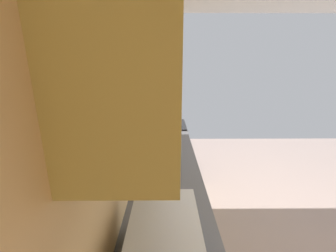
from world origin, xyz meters
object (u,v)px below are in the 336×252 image
oven_range (168,148)px  bowl (171,135)px  microwave (165,241)px  kettle (171,138)px

oven_range → bowl: oven_range is taller
microwave → bowl: microwave is taller
microwave → kettle: (1.75, -0.07, -0.06)m
oven_range → kettle: 1.06m
bowl → kettle: 0.33m
bowl → kettle: kettle is taller
oven_range → microwave: microwave is taller
microwave → bowl: bearing=-2.0°
kettle → microwave: bearing=177.6°
oven_range → bowl: 0.76m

